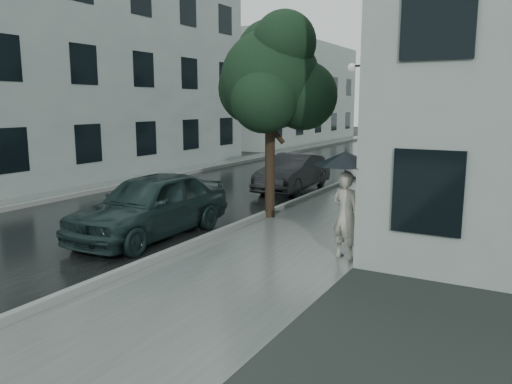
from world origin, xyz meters
The scene contains 14 objects.
ground centered at (0.00, 0.00, 0.00)m, with size 120.00×120.00×0.00m, color black.
sidewalk centered at (0.25, 12.00, 0.00)m, with size 3.50×60.00×0.01m, color slate.
kerb_near centered at (-1.57, 12.00, 0.07)m, with size 0.15×60.00×0.15m, color slate.
asphalt_road centered at (-5.08, 12.00, 0.00)m, with size 6.85×60.00×0.00m, color black.
kerb_far centered at (-8.57, 12.00, 0.07)m, with size 0.15×60.00×0.15m, color slate.
sidewalk_far centered at (-9.50, 12.00, 0.00)m, with size 1.70×60.00×0.01m, color #4C5451.
building_far_a centered at (-13.77, 8.00, 4.75)m, with size 7.02×20.00×9.50m.
building_far_b centered at (-13.77, 30.00, 4.00)m, with size 7.02×18.00×8.00m.
pedestrian centered at (1.66, 2.00, 0.91)m, with size 0.66×0.43×1.80m, color #BAB3A3.
umbrella centered at (1.63, 1.96, 2.06)m, with size 1.51×1.51×1.32m.
street_tree centered at (-1.45, 4.74, 3.79)m, with size 3.48×3.16×5.49m.
lamp_post centered at (-1.29, 11.95, 2.70)m, with size 0.83×0.44×4.70m.
car_near centered at (-2.95, 1.42, 0.77)m, with size 1.80×4.48×1.53m, color #192A2A.
car_far centered at (-2.68, 8.82, 0.67)m, with size 1.40×4.02×1.32m, color black.
Camera 1 is at (4.84, -7.48, 3.13)m, focal length 35.00 mm.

